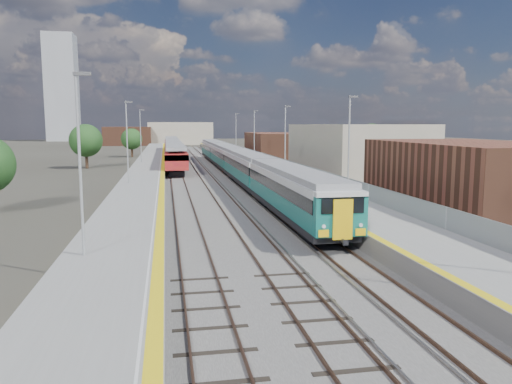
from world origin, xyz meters
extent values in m
plane|color=#47443A|center=(0.00, 50.00, 0.00)|extent=(320.00, 320.00, 0.00)
cube|color=#565451|center=(-2.25, 52.50, 0.03)|extent=(10.50, 155.00, 0.06)
cube|color=#4C3323|center=(0.78, 55.00, 0.11)|extent=(0.07, 160.00, 0.14)
cube|color=#4C3323|center=(2.22, 55.00, 0.11)|extent=(0.07, 160.00, 0.14)
cube|color=#4C3323|center=(-2.72, 55.00, 0.11)|extent=(0.07, 160.00, 0.14)
cube|color=#4C3323|center=(-1.28, 55.00, 0.11)|extent=(0.07, 160.00, 0.14)
cube|color=#4C3323|center=(-6.22, 55.00, 0.11)|extent=(0.07, 160.00, 0.14)
cube|color=#4C3323|center=(-4.78, 55.00, 0.11)|extent=(0.07, 160.00, 0.14)
cube|color=gray|center=(0.45, 55.00, 0.10)|extent=(0.08, 160.00, 0.10)
cube|color=gray|center=(-0.95, 55.00, 0.10)|extent=(0.08, 160.00, 0.10)
cube|color=slate|center=(5.25, 52.50, 0.50)|extent=(4.70, 155.00, 1.00)
cube|color=gray|center=(5.25, 52.50, 1.00)|extent=(4.70, 155.00, 0.03)
cube|color=yellow|center=(3.15, 52.50, 1.02)|extent=(0.40, 155.00, 0.01)
cube|color=gray|center=(7.45, 52.50, 1.60)|extent=(0.06, 155.00, 1.20)
cylinder|color=#9EA0A3|center=(6.60, 22.00, 4.77)|extent=(0.12, 0.12, 7.50)
cube|color=#4C4C4F|center=(6.85, 22.00, 8.42)|extent=(0.70, 0.18, 0.14)
cylinder|color=#9EA0A3|center=(6.60, 42.00, 4.77)|extent=(0.12, 0.12, 7.50)
cube|color=#4C4C4F|center=(6.85, 42.00, 8.42)|extent=(0.70, 0.18, 0.14)
cylinder|color=#9EA0A3|center=(6.60, 62.00, 4.77)|extent=(0.12, 0.12, 7.50)
cube|color=#4C4C4F|center=(6.85, 62.00, 8.42)|extent=(0.70, 0.18, 0.14)
cylinder|color=#9EA0A3|center=(6.60, 82.00, 4.77)|extent=(0.12, 0.12, 7.50)
cube|color=#4C4C4F|center=(6.85, 82.00, 8.42)|extent=(0.70, 0.18, 0.14)
cube|color=slate|center=(-9.05, 52.50, 0.50)|extent=(4.30, 155.00, 1.00)
cube|color=gray|center=(-9.05, 52.50, 1.00)|extent=(4.30, 155.00, 0.03)
cube|color=yellow|center=(-7.15, 52.50, 1.02)|extent=(0.45, 155.00, 0.01)
cube|color=silver|center=(-7.50, 52.50, 1.03)|extent=(0.08, 155.00, 0.01)
cylinder|color=#9EA0A3|center=(-10.20, 8.00, 4.77)|extent=(0.12, 0.12, 7.50)
cube|color=#4C4C4F|center=(-9.95, 8.00, 8.42)|extent=(0.70, 0.18, 0.14)
cylinder|color=#9EA0A3|center=(-10.20, 34.00, 4.77)|extent=(0.12, 0.12, 7.50)
cube|color=#4C4C4F|center=(-9.95, 34.00, 8.42)|extent=(0.70, 0.18, 0.14)
cylinder|color=#9EA0A3|center=(-10.20, 60.00, 4.77)|extent=(0.12, 0.12, 7.50)
cube|color=#4C4C4F|center=(-9.95, 60.00, 8.42)|extent=(0.70, 0.18, 0.14)
cube|color=brown|center=(14.00, 18.00, 2.60)|extent=(9.00, 16.00, 5.20)
cube|color=#A29A81|center=(16.00, 45.00, 3.20)|extent=(11.00, 22.00, 6.40)
cube|color=brown|center=(13.00, 78.00, 2.40)|extent=(8.00, 18.00, 4.80)
cube|color=#A29A81|center=(-2.00, 150.00, 3.50)|extent=(20.00, 14.00, 7.00)
cube|color=brown|center=(-18.00, 145.00, 2.80)|extent=(14.00, 12.00, 5.60)
cube|color=gray|center=(-45.00, 190.00, 20.00)|extent=(11.00, 11.00, 40.00)
cube|color=black|center=(1.50, 18.79, 0.82)|extent=(2.53, 18.17, 0.43)
cube|color=#13665D|center=(1.50, 18.79, 1.57)|extent=(2.63, 18.17, 1.06)
cube|color=black|center=(1.50, 18.79, 2.40)|extent=(2.68, 18.17, 0.73)
cube|color=silver|center=(1.50, 18.79, 2.98)|extent=(2.63, 18.17, 0.45)
cube|color=gray|center=(1.50, 18.79, 3.37)|extent=(2.33, 18.17, 0.37)
cube|color=black|center=(1.50, 37.46, 0.82)|extent=(2.53, 18.17, 0.43)
cube|color=#13665D|center=(1.50, 37.46, 1.57)|extent=(2.63, 18.17, 1.06)
cube|color=black|center=(1.50, 37.46, 2.40)|extent=(2.68, 18.17, 0.73)
cube|color=silver|center=(1.50, 37.46, 2.98)|extent=(2.63, 18.17, 0.45)
cube|color=gray|center=(1.50, 37.46, 3.37)|extent=(2.33, 18.17, 0.37)
cube|color=black|center=(1.50, 56.13, 0.82)|extent=(2.53, 18.17, 0.43)
cube|color=#13665D|center=(1.50, 56.13, 1.57)|extent=(2.63, 18.17, 1.06)
cube|color=black|center=(1.50, 56.13, 2.40)|extent=(2.68, 18.17, 0.73)
cube|color=silver|center=(1.50, 56.13, 2.98)|extent=(2.63, 18.17, 0.45)
cube|color=gray|center=(1.50, 56.13, 3.37)|extent=(2.33, 18.17, 0.37)
cube|color=black|center=(1.50, 74.80, 0.82)|extent=(2.53, 18.17, 0.43)
cube|color=#13665D|center=(1.50, 74.80, 1.57)|extent=(2.63, 18.17, 1.06)
cube|color=black|center=(1.50, 74.80, 2.40)|extent=(2.68, 18.17, 0.73)
cube|color=silver|center=(1.50, 74.80, 2.98)|extent=(2.63, 18.17, 0.45)
cube|color=gray|center=(1.50, 74.80, 3.37)|extent=(2.33, 18.17, 0.37)
cube|color=#13665D|center=(1.50, 9.47, 2.00)|extent=(2.61, 0.56, 1.96)
cube|color=black|center=(1.50, 9.19, 2.56)|extent=(2.14, 0.06, 0.75)
cube|color=yellow|center=(1.50, 9.13, 1.91)|extent=(0.98, 0.09, 1.96)
cube|color=black|center=(-5.50, 54.89, 0.46)|extent=(1.87, 15.92, 0.65)
cube|color=maroon|center=(-5.50, 54.89, 2.02)|extent=(2.76, 18.73, 1.97)
cube|color=black|center=(-5.50, 54.89, 2.51)|extent=(2.82, 18.73, 0.69)
cube|color=gray|center=(-5.50, 54.89, 3.50)|extent=(2.46, 18.73, 0.39)
cube|color=black|center=(-5.50, 74.12, 0.46)|extent=(1.87, 15.92, 0.65)
cube|color=maroon|center=(-5.50, 74.12, 2.02)|extent=(2.76, 18.73, 1.97)
cube|color=black|center=(-5.50, 74.12, 2.51)|extent=(2.82, 18.73, 0.69)
cube|color=gray|center=(-5.50, 74.12, 3.50)|extent=(2.46, 18.73, 0.39)
cube|color=black|center=(-5.50, 93.35, 0.46)|extent=(1.87, 15.92, 0.65)
cube|color=maroon|center=(-5.50, 93.35, 2.02)|extent=(2.76, 18.73, 1.97)
cube|color=black|center=(-5.50, 93.35, 2.51)|extent=(2.82, 18.73, 0.69)
cube|color=gray|center=(-5.50, 93.35, 3.50)|extent=(2.46, 18.73, 0.39)
cylinder|color=#382619|center=(-18.14, 62.87, 1.13)|extent=(0.44, 0.44, 2.25)
sphere|color=#1C441A|center=(-18.14, 62.87, 4.07)|extent=(4.76, 4.76, 4.76)
cylinder|color=#382619|center=(-13.27, 87.96, 0.98)|extent=(0.44, 0.44, 1.95)
sphere|color=#1C441A|center=(-13.27, 87.96, 3.53)|extent=(4.12, 4.12, 4.12)
cylinder|color=#382619|center=(23.77, 57.82, 1.14)|extent=(0.44, 0.44, 2.28)
sphere|color=#1C441A|center=(23.77, 57.82, 4.12)|extent=(4.82, 4.82, 4.82)
camera|label=1|loc=(-6.76, -13.16, 6.43)|focal=35.00mm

